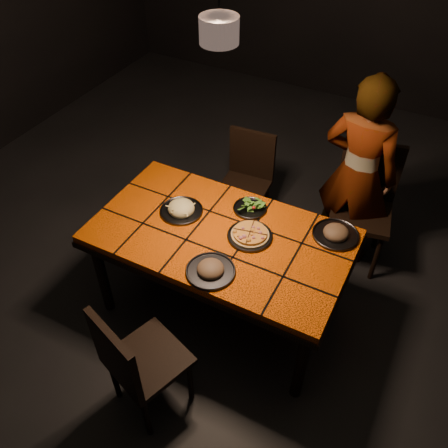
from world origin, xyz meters
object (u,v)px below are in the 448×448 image
at_px(diner, 358,174).
at_px(chair_near, 135,361).
at_px(chair_far_left, 247,175).
at_px(dining_table, 221,242).
at_px(plate_pasta, 181,209).
at_px(chair_far_right, 364,197).
at_px(plate_pizza, 250,235).

bearing_deg(diner, chair_near, 76.17).
distance_m(chair_far_left, diner, 0.89).
relative_size(chair_near, chair_far_left, 1.04).
distance_m(dining_table, chair_near, 0.89).
bearing_deg(chair_far_left, diner, -1.81).
distance_m(chair_near, diner, 1.98).
relative_size(diner, plate_pasta, 5.38).
distance_m(dining_table, diner, 1.15).
height_order(chair_far_left, plate_pasta, chair_far_left).
relative_size(chair_near, chair_far_right, 0.91).
bearing_deg(plate_pizza, chair_far_left, 115.87).
relative_size(chair_near, diner, 0.58).
bearing_deg(chair_far_right, plate_pasta, -146.26).
xyz_separation_m(chair_far_right, plate_pasta, (-0.99, -0.95, 0.22)).
bearing_deg(plate_pizza, plate_pasta, 179.38).
xyz_separation_m(dining_table, chair_far_left, (-0.25, 0.94, -0.19)).
bearing_deg(plate_pasta, chair_near, -74.89).
height_order(chair_near, chair_far_left, chair_near).
bearing_deg(chair_far_right, dining_table, -133.63).
height_order(chair_far_left, plate_pizza, chair_far_left).
bearing_deg(plate_pizza, dining_table, -162.87).
height_order(chair_near, plate_pasta, chair_near).
bearing_deg(chair_far_right, plate_pizza, -127.37).
distance_m(dining_table, plate_pizza, 0.21).
bearing_deg(chair_far_left, chair_far_right, 0.11).
bearing_deg(chair_near, diner, -90.34).
distance_m(diner, plate_pizza, 1.01).
bearing_deg(dining_table, chair_near, -94.49).
height_order(dining_table, chair_far_left, chair_far_left).
height_order(chair_near, diner, diner).
xyz_separation_m(diner, plate_pasta, (-0.91, -0.92, 0.01)).
bearing_deg(plate_pasta, dining_table, -10.56).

